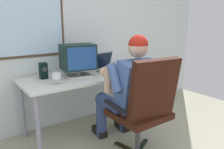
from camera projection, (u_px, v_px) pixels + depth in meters
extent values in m
cube|color=silver|center=(59.00, 20.00, 2.78)|extent=(5.15, 0.06, 2.73)
cylinder|color=gray|center=(38.00, 128.00, 2.15)|extent=(0.05, 0.05, 0.68)
cylinder|color=gray|center=(145.00, 99.00, 2.96)|extent=(0.05, 0.05, 0.68)
cylinder|color=gray|center=(22.00, 110.00, 2.59)|extent=(0.05, 0.05, 0.68)
cylinder|color=gray|center=(119.00, 89.00, 3.40)|extent=(0.05, 0.05, 0.68)
cube|color=silver|center=(87.00, 76.00, 2.69)|extent=(1.54, 0.69, 0.03)
cube|color=black|center=(142.00, 146.00, 2.45)|extent=(0.29, 0.18, 0.02)
cube|color=black|center=(126.00, 148.00, 2.42)|extent=(0.10, 0.31, 0.02)
cylinder|color=#3F3F44|center=(138.00, 134.00, 2.26)|extent=(0.05, 0.05, 0.41)
cube|color=black|center=(138.00, 114.00, 2.21)|extent=(0.50, 0.50, 0.06)
cube|color=black|center=(154.00, 90.00, 1.95)|extent=(0.49, 0.21, 0.56)
cube|color=black|center=(160.00, 97.00, 2.31)|extent=(0.09, 0.35, 0.02)
cube|color=black|center=(115.00, 106.00, 2.06)|extent=(0.09, 0.35, 0.02)
cylinder|color=navy|center=(136.00, 100.00, 2.51)|extent=(0.21, 0.49, 0.15)
cylinder|color=navy|center=(125.00, 113.00, 2.77)|extent=(0.12, 0.12, 0.48)
cube|color=black|center=(122.00, 126.00, 2.86)|extent=(0.13, 0.25, 0.08)
cylinder|color=navy|center=(111.00, 105.00, 2.36)|extent=(0.21, 0.49, 0.15)
cylinder|color=navy|center=(101.00, 118.00, 2.62)|extent=(0.12, 0.12, 0.48)
cube|color=black|center=(99.00, 131.00, 2.71)|extent=(0.13, 0.25, 0.08)
cube|color=#435F94|center=(137.00, 86.00, 2.17)|extent=(0.41, 0.34, 0.53)
sphere|color=tan|center=(138.00, 48.00, 2.08)|extent=(0.19, 0.19, 0.19)
sphere|color=#B12216|center=(138.00, 45.00, 2.08)|extent=(0.19, 0.19, 0.19)
cylinder|color=#435F94|center=(152.00, 73.00, 2.29)|extent=(0.12, 0.23, 0.29)
cylinder|color=tan|center=(146.00, 84.00, 2.40)|extent=(0.09, 0.16, 0.27)
sphere|color=tan|center=(144.00, 85.00, 2.44)|extent=(0.09, 0.09, 0.09)
cylinder|color=#435F94|center=(115.00, 78.00, 2.09)|extent=(0.12, 0.24, 0.28)
cylinder|color=tan|center=(108.00, 80.00, 2.22)|extent=(0.09, 0.09, 0.26)
sphere|color=tan|center=(104.00, 72.00, 2.28)|extent=(0.09, 0.09, 0.09)
cube|color=beige|center=(78.00, 75.00, 2.64)|extent=(0.32, 0.27, 0.02)
cylinder|color=beige|center=(78.00, 72.00, 2.63)|extent=(0.04, 0.04, 0.07)
cube|color=black|center=(78.00, 57.00, 2.59)|extent=(0.41, 0.33, 0.29)
cube|color=#264C8C|center=(82.00, 59.00, 2.46)|extent=(0.33, 0.05, 0.25)
cube|color=gray|center=(111.00, 71.00, 2.88)|extent=(0.37, 0.31, 0.02)
cube|color=black|center=(111.00, 70.00, 2.88)|extent=(0.33, 0.27, 0.00)
cube|color=gray|center=(103.00, 60.00, 2.95)|extent=(0.33, 0.15, 0.23)
cube|color=#0F1933|center=(103.00, 61.00, 2.95)|extent=(0.31, 0.13, 0.20)
cylinder|color=silver|center=(57.00, 84.00, 2.29)|extent=(0.07, 0.07, 0.00)
cylinder|color=silver|center=(57.00, 81.00, 2.29)|extent=(0.01, 0.01, 0.06)
cylinder|color=silver|center=(57.00, 75.00, 2.27)|extent=(0.09, 0.09, 0.07)
cylinder|color=#550B0D|center=(57.00, 77.00, 2.28)|extent=(0.08, 0.08, 0.03)
cube|color=black|center=(43.00, 71.00, 2.50)|extent=(0.08, 0.09, 0.18)
cylinder|color=#333338|center=(44.00, 69.00, 2.46)|extent=(0.06, 0.01, 0.06)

